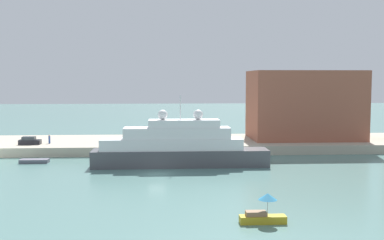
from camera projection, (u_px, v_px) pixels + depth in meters
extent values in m
plane|color=slate|center=(157.00, 174.00, 68.57)|extent=(400.00, 400.00, 0.00)
cube|color=#ADA38E|center=(159.00, 144.00, 94.11)|extent=(110.00, 19.51, 1.68)
cube|color=#4C4C51|center=(180.00, 158.00, 74.86)|extent=(27.79, 4.60, 2.66)
cube|color=white|center=(172.00, 144.00, 74.58)|extent=(22.23, 4.23, 1.79)
cube|color=white|center=(177.00, 133.00, 74.48)|extent=(16.67, 3.86, 1.73)
cube|color=white|center=(184.00, 123.00, 74.42)|extent=(11.12, 3.50, 1.23)
cylinder|color=silver|center=(180.00, 107.00, 74.17)|extent=(0.16, 0.16, 3.82)
sphere|color=white|center=(198.00, 115.00, 74.43)|extent=(1.55, 1.55, 1.55)
sphere|color=white|center=(163.00, 115.00, 74.10)|extent=(1.55, 1.55, 1.55)
cube|color=#B7991E|center=(263.00, 219.00, 45.22)|extent=(4.45, 1.22, 0.74)
cube|color=#8C6647|center=(256.00, 213.00, 45.13)|extent=(1.96, 0.98, 0.45)
cylinder|color=#B2B2B2|center=(267.00, 208.00, 45.15)|extent=(0.06, 0.06, 1.54)
cone|color=teal|center=(268.00, 197.00, 45.05)|extent=(1.80, 1.80, 0.63)
cube|color=#595966|center=(34.00, 161.00, 77.87)|extent=(4.58, 1.89, 0.62)
cube|color=#93513D|center=(304.00, 105.00, 96.08)|extent=(21.79, 13.33, 13.76)
cube|color=black|center=(30.00, 142.00, 87.78)|extent=(3.90, 1.69, 0.87)
cube|color=#262D33|center=(29.00, 138.00, 87.70)|extent=(2.34, 1.52, 0.57)
cylinder|color=#334C8C|center=(49.00, 140.00, 88.96)|extent=(0.36, 0.36, 1.43)
sphere|color=tan|center=(49.00, 135.00, 88.89)|extent=(0.24, 0.24, 0.24)
cylinder|color=black|center=(152.00, 144.00, 85.05)|extent=(0.55, 0.55, 0.81)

